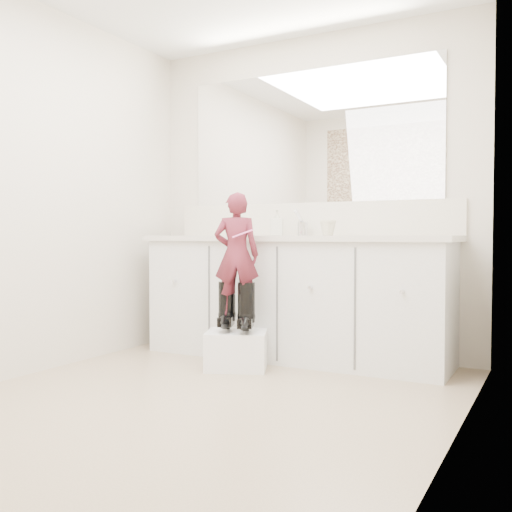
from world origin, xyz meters
The scene contains 16 objects.
floor centered at (0.00, 0.00, 0.00)m, with size 3.00×3.00×0.00m, color #8E755D.
wall_back centered at (0.00, 1.50, 1.20)m, with size 2.60×2.60×0.00m, color beige.
wall_left centered at (-1.30, 0.00, 1.20)m, with size 3.00×3.00×0.00m, color beige.
wall_right centered at (1.30, 0.00, 1.20)m, with size 3.00×3.00×0.00m, color beige.
vanity_cabinet centered at (0.00, 1.23, 0.42)m, with size 2.20×0.55×0.85m, color silver.
countertop centered at (0.00, 1.21, 0.87)m, with size 2.28×0.58×0.04m, color beige.
backsplash centered at (0.00, 1.49, 1.02)m, with size 2.28×0.03×0.25m, color beige.
mirror centered at (0.00, 1.49, 1.64)m, with size 2.00×0.02×1.00m, color white.
faucet centered at (0.00, 1.38, 0.94)m, with size 0.08×0.08×0.10m, color silver.
cup centered at (0.27, 1.20, 0.94)m, with size 0.11×0.11×0.11m, color #C1B99B.
soap_bottle centered at (-0.17, 1.28, 0.99)m, with size 0.09×0.09×0.19m, color beige.
step_stool centered at (-0.20, 0.75, 0.13)m, with size 0.39×0.33×0.25m, color white.
boot_left centered at (-0.28, 0.75, 0.42)m, with size 0.12×0.22×0.33m, color black, non-canonical shape.
boot_right centered at (-0.13, 0.75, 0.42)m, with size 0.12×0.22×0.33m, color black, non-canonical shape.
toddler centered at (-0.20, 0.75, 0.76)m, with size 0.30×0.20×0.82m, color #962E48.
toothbrush centered at (-0.13, 0.71, 0.90)m, with size 0.01×0.01×0.14m, color pink.
Camera 1 is at (1.70, -2.52, 0.89)m, focal length 40.00 mm.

